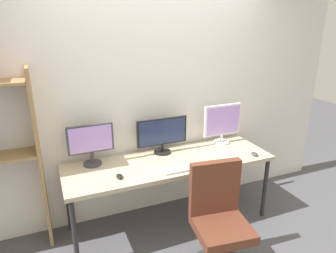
% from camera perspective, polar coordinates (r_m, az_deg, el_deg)
% --- Properties ---
extents(wall_back, '(4.52, 0.10, 2.60)m').
position_cam_1_polar(wall_back, '(3.33, -2.47, 5.35)').
color(wall_back, silver).
rests_on(wall_back, ground_plane).
extents(desk, '(2.12, 0.68, 0.74)m').
position_cam_1_polar(desk, '(3.17, 0.35, -7.15)').
color(desk, tan).
rests_on(desk, ground_plane).
extents(office_chair, '(0.52, 0.52, 0.99)m').
position_cam_1_polar(office_chair, '(2.78, 9.41, -18.56)').
color(office_chair, '#2D2D33').
rests_on(office_chair, ground_plane).
extents(monitor_left, '(0.44, 0.18, 0.41)m').
position_cam_1_polar(monitor_left, '(3.06, -14.10, -2.88)').
color(monitor_left, '#38383D').
rests_on(monitor_left, desk).
extents(monitor_center, '(0.55, 0.18, 0.39)m').
position_cam_1_polar(monitor_center, '(3.24, -1.11, -1.37)').
color(monitor_center, black).
rests_on(monitor_center, desk).
extents(monitor_right, '(0.46, 0.18, 0.46)m').
position_cam_1_polar(monitor_right, '(3.56, 10.04, 0.74)').
color(monitor_right, silver).
rests_on(monitor_right, desk).
extents(keyboard_main, '(0.33, 0.13, 0.02)m').
position_cam_1_polar(keyboard_main, '(2.95, 2.12, -7.90)').
color(keyboard_main, silver).
rests_on(keyboard_main, desk).
extents(mouse_left_side, '(0.06, 0.10, 0.03)m').
position_cam_1_polar(mouse_left_side, '(2.85, -8.98, -9.11)').
color(mouse_left_side, black).
rests_on(mouse_left_side, desk).
extents(mouse_right_side, '(0.06, 0.10, 0.03)m').
position_cam_1_polar(mouse_right_side, '(3.38, 15.75, -4.92)').
color(mouse_right_side, '#38383D').
rests_on(mouse_right_side, desk).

